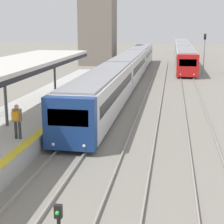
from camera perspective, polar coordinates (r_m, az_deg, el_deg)
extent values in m
cube|color=beige|center=(20.34, -16.22, 6.74)|extent=(4.00, 21.26, 0.20)
cube|color=black|center=(19.61, -10.96, 6.15)|extent=(0.08, 21.26, 0.24)
cylinder|color=#47474C|center=(20.58, -15.93, 2.18)|extent=(0.16, 0.16, 3.10)
cylinder|color=#47474C|center=(28.40, -8.72, 5.47)|extent=(0.16, 0.16, 3.10)
cylinder|color=#2D2D33|center=(18.34, -14.44, -2.67)|extent=(0.14, 0.14, 0.85)
cylinder|color=#2D2D33|center=(18.27, -13.87, -2.70)|extent=(0.14, 0.14, 0.85)
cube|color=olive|center=(18.12, -14.28, -0.48)|extent=(0.40, 0.22, 0.60)
sphere|color=tan|center=(18.03, -14.36, 0.77)|extent=(0.22, 0.22, 0.22)
cube|color=orange|center=(17.94, -14.54, -0.57)|extent=(0.30, 0.18, 0.40)
cube|color=navy|center=(18.09, -6.43, -1.74)|extent=(2.55, 0.70, 2.57)
cube|color=black|center=(17.70, -6.75, -0.88)|extent=(1.99, 0.04, 0.82)
sphere|color=#EFEACC|center=(18.28, -8.95, -4.88)|extent=(0.16, 0.16, 0.16)
sphere|color=#EFEACC|center=(17.87, -4.27, -5.17)|extent=(0.16, 0.16, 0.16)
cube|color=silver|center=(25.88, -1.60, 2.89)|extent=(2.55, 15.66, 2.57)
cube|color=gray|center=(25.67, -1.62, 5.85)|extent=(2.24, 15.35, 0.12)
cube|color=black|center=(25.83, -1.60, 3.51)|extent=(2.57, 14.41, 0.67)
cylinder|color=black|center=(21.57, -6.93, -2.60)|extent=(0.12, 0.70, 0.70)
cylinder|color=black|center=(21.08, -1.26, -2.88)|extent=(0.12, 0.70, 0.70)
cylinder|color=black|center=(31.21, -1.79, 2.44)|extent=(0.12, 0.70, 0.70)
cylinder|color=black|center=(30.88, 2.16, 2.32)|extent=(0.12, 0.70, 0.70)
cube|color=silver|center=(41.55, 2.55, 6.82)|extent=(2.55, 15.66, 2.57)
cube|color=gray|center=(41.42, 2.57, 8.67)|extent=(2.24, 15.35, 0.12)
cube|color=black|center=(41.52, 2.55, 7.21)|extent=(2.57, 14.41, 0.67)
cylinder|color=black|center=(36.87, -0.07, 4.12)|extent=(0.12, 0.70, 0.70)
cylinder|color=black|center=(36.59, 3.28, 4.03)|extent=(0.12, 0.70, 0.70)
cylinder|color=black|center=(46.84, 1.94, 6.07)|extent=(0.12, 0.70, 0.70)
cylinder|color=black|center=(46.62, 4.60, 6.00)|extent=(0.12, 0.70, 0.70)
cube|color=silver|center=(57.42, 4.43, 8.58)|extent=(2.55, 15.66, 2.57)
cube|color=gray|center=(57.32, 4.46, 9.92)|extent=(2.24, 15.35, 0.12)
cube|color=black|center=(57.39, 4.44, 8.86)|extent=(2.57, 14.41, 0.67)
cylinder|color=black|center=(52.59, 2.75, 6.86)|extent=(0.12, 0.70, 0.70)
cylinder|color=black|center=(52.40, 5.12, 6.79)|extent=(0.12, 0.70, 0.70)
cylinder|color=black|center=(62.67, 3.82, 7.87)|extent=(0.12, 0.70, 0.70)
cylinder|color=black|center=(62.50, 5.81, 7.82)|extent=(0.12, 0.70, 0.70)
cube|color=red|center=(44.18, 11.45, 6.94)|extent=(2.52, 0.70, 2.55)
cube|color=black|center=(43.81, 11.49, 7.36)|extent=(1.96, 0.04, 0.82)
sphere|color=#EFEACC|center=(43.93, 10.42, 5.67)|extent=(0.16, 0.16, 0.16)
sphere|color=#EFEACC|center=(43.99, 12.39, 5.59)|extent=(0.16, 0.16, 0.16)
cube|color=#B7B7BC|center=(52.03, 11.15, 7.88)|extent=(2.52, 15.09, 2.55)
cube|color=gray|center=(51.93, 11.22, 9.34)|extent=(2.21, 14.79, 0.12)
cube|color=black|center=(52.00, 11.16, 8.19)|extent=(2.54, 13.88, 0.66)
cylinder|color=black|center=(47.26, 9.96, 5.95)|extent=(0.12, 0.70, 0.70)
cylinder|color=black|center=(47.33, 12.56, 5.84)|extent=(0.12, 0.70, 0.70)
cylinder|color=black|center=(57.00, 9.87, 7.17)|extent=(0.12, 0.70, 0.70)
cylinder|color=black|center=(57.06, 12.03, 7.09)|extent=(0.12, 0.70, 0.70)
cube|color=#B7B7BC|center=(67.41, 10.76, 9.07)|extent=(2.52, 15.09, 2.55)
cube|color=gray|center=(67.33, 10.81, 10.21)|extent=(2.21, 14.79, 0.12)
cube|color=black|center=(67.39, 10.77, 9.31)|extent=(2.54, 13.88, 0.66)
cylinder|color=black|center=(62.60, 9.83, 7.71)|extent=(0.12, 0.70, 0.70)
cylinder|color=black|center=(62.66, 11.80, 7.63)|extent=(0.12, 0.70, 0.70)
cylinder|color=black|center=(72.37, 9.78, 8.44)|extent=(0.12, 0.70, 0.70)
cylinder|color=black|center=(72.42, 11.48, 8.37)|extent=(0.12, 0.70, 0.70)
cube|color=#B7B7BC|center=(82.82, 10.51, 9.82)|extent=(2.52, 15.09, 2.55)
cube|color=gray|center=(82.75, 10.55, 10.75)|extent=(2.21, 14.79, 0.12)
cube|color=black|center=(82.80, 10.52, 10.02)|extent=(2.54, 13.88, 0.66)
cylinder|color=black|center=(77.99, 9.75, 8.77)|extent=(0.12, 0.70, 0.70)
cylinder|color=black|center=(78.03, 11.34, 8.71)|extent=(0.12, 0.70, 0.70)
cylinder|color=black|center=(87.77, 9.72, 9.25)|extent=(0.12, 0.70, 0.70)
cylinder|color=black|center=(87.81, 11.13, 9.20)|extent=(0.12, 0.70, 0.70)
cube|color=black|center=(9.99, -8.19, -14.76)|extent=(0.20, 0.14, 0.36)
sphere|color=green|center=(9.92, -8.35, -14.99)|extent=(0.11, 0.11, 0.11)
cylinder|color=gray|center=(48.46, 13.85, 8.52)|extent=(0.14, 0.14, 5.04)
cube|color=black|center=(48.34, 14.00, 11.08)|extent=(0.28, 0.20, 0.70)
sphere|color=red|center=(48.21, 14.02, 11.24)|extent=(0.14, 0.14, 0.14)
cube|color=slate|center=(59.01, -2.16, 12.40)|extent=(5.16, 5.16, 10.65)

